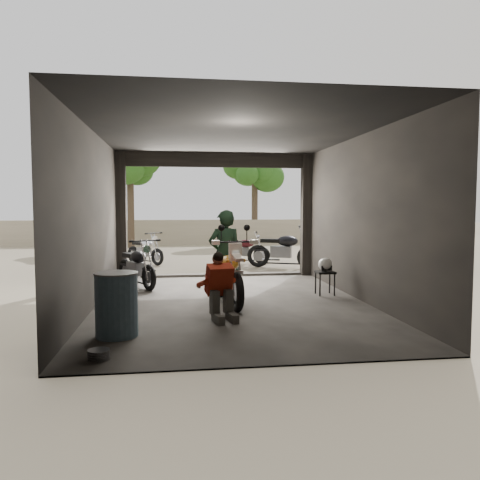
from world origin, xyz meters
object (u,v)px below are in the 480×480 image
object	(u,v)px
helmet	(325,264)
oil_drum	(117,306)
outside_bike_a	(145,248)
stool	(325,275)
main_bike	(228,271)
mechanic	(221,288)
sign_post	(323,215)
rider	(225,255)
outside_bike_b	(243,248)
left_bike	(136,263)
outside_bike_c	(283,247)

from	to	relation	value
helmet	oil_drum	size ratio (longest dim) A/B	0.33
outside_bike_a	stool	xyz separation A→B (m)	(4.02, -5.92, -0.08)
main_bike	stool	size ratio (longest dim) A/B	3.72
helmet	oil_drum	bearing A→B (deg)	-130.27
mechanic	oil_drum	distance (m)	1.72
oil_drum	sign_post	size ratio (longest dim) A/B	0.38
rider	oil_drum	bearing A→B (deg)	49.06
outside_bike_a	helmet	size ratio (longest dim) A/B	5.05
outside_bike_b	helmet	xyz separation A→B (m)	(0.93, -5.53, 0.13)
mechanic	left_bike	bearing A→B (deg)	102.11
mechanic	sign_post	xyz separation A→B (m)	(3.57, 5.90, 1.07)
main_bike	outside_bike_b	xyz separation A→B (m)	(1.16, 6.13, -0.11)
outside_bike_b	main_bike	bearing A→B (deg)	178.23
mechanic	outside_bike_b	bearing A→B (deg)	66.17
mechanic	helmet	xyz separation A→B (m)	(2.33, 1.88, 0.11)
helmet	oil_drum	xyz separation A→B (m)	(-3.88, -2.64, -0.19)
main_bike	left_bike	distance (m)	2.84
stool	sign_post	bearing A→B (deg)	72.91
helmet	outside_bike_c	bearing A→B (deg)	104.03
main_bike	mechanic	distance (m)	1.32
main_bike	oil_drum	xyz separation A→B (m)	(-1.79, -2.05, -0.17)
main_bike	outside_bike_b	world-z (taller)	main_bike
sign_post	helmet	bearing A→B (deg)	-113.56
left_bike	outside_bike_b	size ratio (longest dim) A/B	1.07
left_bike	sign_post	bearing A→B (deg)	-2.95
outside_bike_c	mechanic	size ratio (longest dim) A/B	1.80
oil_drum	rider	bearing A→B (deg)	53.42
sign_post	outside_bike_a	bearing A→B (deg)	154.23
main_bike	oil_drum	size ratio (longest dim) A/B	2.07
left_bike	sign_post	size ratio (longest dim) A/B	0.69
left_bike	mechanic	distance (m)	3.79
helmet	sign_post	world-z (taller)	sign_post
oil_drum	sign_post	xyz separation A→B (m)	(5.11, 6.66, 1.14)
mechanic	main_bike	bearing A→B (deg)	65.99
outside_bike_c	oil_drum	world-z (taller)	outside_bike_c
left_bike	rider	bearing A→B (deg)	-72.83
outside_bike_a	stool	world-z (taller)	outside_bike_a
mechanic	sign_post	bearing A→B (deg)	45.75
mechanic	stool	xyz separation A→B (m)	(2.32, 1.83, -0.10)
outside_bike_c	stool	size ratio (longest dim) A/B	3.76
stool	oil_drum	size ratio (longest dim) A/B	0.56
outside_bike_b	mechanic	size ratio (longest dim) A/B	1.44
left_bike	sign_post	world-z (taller)	sign_post
outside_bike_b	rider	distance (m)	5.92
rider	sign_post	size ratio (longest dim) A/B	0.75
outside_bike_c	helmet	bearing A→B (deg)	-158.58
stool	helmet	bearing A→B (deg)	72.40
left_bike	mechanic	xyz separation A→B (m)	(1.61, -3.43, -0.03)
left_bike	outside_bike_b	world-z (taller)	left_bike
left_bike	outside_bike_b	distance (m)	5.00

